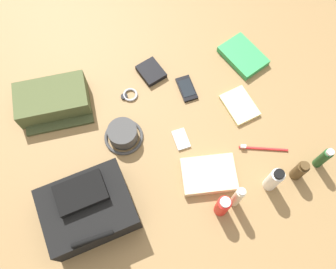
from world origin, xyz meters
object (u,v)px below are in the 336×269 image
at_px(shampoo_bottle, 323,158).
at_px(notepad, 240,105).
at_px(sunscreen_spray, 223,206).
at_px(bucket_hat, 123,134).
at_px(toothpaste_tube, 274,180).
at_px(toiletry_pouch, 53,100).
at_px(folded_towel, 209,175).
at_px(cologne_bottle, 300,171).
at_px(lotion_bottle, 238,197).
at_px(media_player, 181,139).
at_px(wristwatch, 129,95).
at_px(wallet, 151,72).
at_px(toothbrush, 261,148).
at_px(cell_phone, 187,89).
at_px(backpack, 88,209).
at_px(paperback_novel, 243,56).

distance_m(shampoo_bottle, notepad, 0.37).
bearing_deg(notepad, sunscreen_spray, 49.42).
relative_size(bucket_hat, toothpaste_tube, 1.04).
height_order(toiletry_pouch, folded_towel, toiletry_pouch).
xyz_separation_m(cologne_bottle, notepad, (0.08, -0.34, -0.05)).
relative_size(cologne_bottle, folded_towel, 0.58).
relative_size(lotion_bottle, media_player, 1.98).
bearing_deg(media_player, cologne_bottle, 142.64).
xyz_separation_m(toiletry_pouch, sunscreen_spray, (-0.48, 0.61, 0.02)).
bearing_deg(toothpaste_tube, lotion_bottle, 6.86).
bearing_deg(shampoo_bottle, toothpaste_tube, 4.64).
distance_m(sunscreen_spray, wristwatch, 0.59).
distance_m(lotion_bottle, wristwatch, 0.60).
xyz_separation_m(media_player, wristwatch, (0.14, -0.25, 0.00)).
xyz_separation_m(toiletry_pouch, wallet, (-0.42, -0.02, -0.03)).
distance_m(bucket_hat, toothbrush, 0.54).
bearing_deg(wristwatch, cell_phone, 168.48).
xyz_separation_m(lotion_bottle, cell_phone, (0.00, -0.50, -0.07)).
xyz_separation_m(backpack, media_player, (-0.40, -0.16, -0.06)).
bearing_deg(cologne_bottle, cell_phone, -61.49).
bearing_deg(shampoo_bottle, paperback_novel, -81.83).
xyz_separation_m(lotion_bottle, media_player, (0.10, -0.30, -0.08)).
height_order(cologne_bottle, folded_towel, cologne_bottle).
distance_m(toiletry_pouch, cologne_bottle, 0.99).
bearing_deg(paperback_novel, bucket_hat, 18.15).
height_order(toothpaste_tube, wallet, toothpaste_tube).
bearing_deg(cell_phone, paperback_novel, -166.30).
bearing_deg(toiletry_pouch, shampoo_bottle, 147.58).
distance_m(shampoo_bottle, folded_towel, 0.42).
bearing_deg(paperback_novel, wallet, -7.54).
relative_size(backpack, toiletry_pouch, 1.08).
xyz_separation_m(backpack, paperback_novel, (-0.78, -0.44, -0.05)).
xyz_separation_m(shampoo_bottle, wristwatch, (0.60, -0.51, -0.06)).
height_order(backpack, shampoo_bottle, backpack).
height_order(shampoo_bottle, cologne_bottle, shampoo_bottle).
bearing_deg(backpack, cologne_bottle, 171.80).
distance_m(shampoo_bottle, lotion_bottle, 0.36).
bearing_deg(wallet, paperback_novel, 156.78).
distance_m(backpack, folded_towel, 0.45).
height_order(paperback_novel, notepad, paperback_novel).
bearing_deg(toothpaste_tube, toothbrush, -102.16).
relative_size(shampoo_bottle, toothpaste_tube, 0.90).
distance_m(toothbrush, wallet, 0.55).
relative_size(toothpaste_tube, sunscreen_spray, 1.10).
bearing_deg(toothbrush, media_player, -26.04).
height_order(paperback_novel, cell_phone, paperback_novel).
bearing_deg(backpack, shampoo_bottle, 173.67).
height_order(backpack, wristwatch, backpack).
bearing_deg(cologne_bottle, shampoo_bottle, -171.98).
relative_size(lotion_bottle, wristwatch, 2.34).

